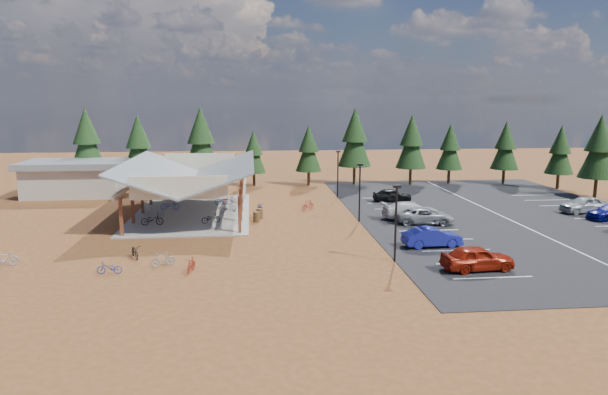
% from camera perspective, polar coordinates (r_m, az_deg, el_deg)
% --- Properties ---
extents(ground, '(140.00, 140.00, 0.00)m').
position_cam_1_polar(ground, '(45.41, 0.11, -3.23)').
color(ground, brown).
rests_on(ground, ground).
extents(asphalt_lot, '(27.00, 44.00, 0.04)m').
position_cam_1_polar(asphalt_lot, '(53.28, 19.99, -1.81)').
color(asphalt_lot, black).
rests_on(asphalt_lot, ground).
extents(concrete_pad, '(10.60, 18.60, 0.10)m').
position_cam_1_polar(concrete_pad, '(52.32, -11.63, -1.57)').
color(concrete_pad, gray).
rests_on(concrete_pad, ground).
extents(bike_pavilion, '(11.65, 19.40, 4.97)m').
position_cam_1_polar(bike_pavilion, '(51.69, -11.78, 2.52)').
color(bike_pavilion, '#563118').
rests_on(bike_pavilion, concrete_pad).
extents(outbuilding, '(11.00, 7.00, 3.90)m').
position_cam_1_polar(outbuilding, '(65.54, -22.96, 1.94)').
color(outbuilding, '#ADA593').
rests_on(outbuilding, ground).
extents(lamp_post_0, '(0.50, 0.25, 5.14)m').
position_cam_1_polar(lamp_post_0, '(36.03, 9.65, -2.10)').
color(lamp_post_0, black).
rests_on(lamp_post_0, ground).
extents(lamp_post_1, '(0.50, 0.25, 5.14)m').
position_cam_1_polar(lamp_post_1, '(47.50, 5.88, 0.98)').
color(lamp_post_1, black).
rests_on(lamp_post_1, ground).
extents(lamp_post_2, '(0.50, 0.25, 5.14)m').
position_cam_1_polar(lamp_post_2, '(59.19, 3.59, 2.85)').
color(lamp_post_2, black).
rests_on(lamp_post_2, ground).
extents(trash_bin_0, '(0.60, 0.60, 0.90)m').
position_cam_1_polar(trash_bin_0, '(47.74, -5.03, -2.05)').
color(trash_bin_0, '#4E361C').
rests_on(trash_bin_0, ground).
extents(trash_bin_1, '(0.60, 0.60, 0.90)m').
position_cam_1_polar(trash_bin_1, '(49.07, -4.69, -1.70)').
color(trash_bin_1, '#4E361C').
rests_on(trash_bin_1, ground).
extents(pine_0, '(4.16, 4.16, 9.69)m').
position_cam_1_polar(pine_0, '(69.50, -21.89, 5.68)').
color(pine_0, '#382314').
rests_on(pine_0, ground).
extents(pine_1, '(3.81, 3.81, 8.87)m').
position_cam_1_polar(pine_1, '(67.09, -17.03, 5.40)').
color(pine_1, '#382314').
rests_on(pine_1, ground).
extents(pine_2, '(4.21, 4.21, 9.82)m').
position_cam_1_polar(pine_2, '(65.37, -10.78, 6.06)').
color(pine_2, '#382314').
rests_on(pine_2, ground).
extents(pine_3, '(2.97, 2.97, 6.91)m').
position_cam_1_polar(pine_3, '(67.11, -5.32, 4.77)').
color(pine_3, '#382314').
rests_on(pine_3, ground).
extents(pine_4, '(3.25, 3.25, 7.58)m').
position_cam_1_polar(pine_4, '(67.13, 0.49, 5.17)').
color(pine_4, '#382314').
rests_on(pine_4, ground).
extents(pine_5, '(4.15, 4.15, 9.67)m').
position_cam_1_polar(pine_5, '(68.24, 5.37, 6.29)').
color(pine_5, '#382314').
rests_on(pine_5, ground).
extents(pine_6, '(3.80, 3.80, 8.84)m').
position_cam_1_polar(pine_6, '(69.04, 11.25, 5.76)').
color(pine_6, '#382314').
rests_on(pine_6, ground).
extents(pine_7, '(3.31, 3.31, 7.70)m').
position_cam_1_polar(pine_7, '(71.19, 15.12, 5.17)').
color(pine_7, '#382314').
rests_on(pine_7, ground).
extents(pine_8, '(3.44, 3.44, 8.00)m').
position_cam_1_polar(pine_8, '(72.83, 20.44, 5.13)').
color(pine_8, '#382314').
rests_on(pine_8, ground).
extents(pine_12, '(3.91, 3.91, 9.11)m').
position_cam_1_polar(pine_12, '(66.49, 28.66, 4.68)').
color(pine_12, '#382314').
rests_on(pine_12, ground).
extents(pine_13, '(3.28, 3.28, 7.64)m').
position_cam_1_polar(pine_13, '(71.44, 25.37, 4.52)').
color(pine_13, '#382314').
rests_on(pine_13, ground).
extents(bike_0, '(1.90, 0.85, 0.96)m').
position_cam_1_polar(bike_0, '(47.67, -15.69, -2.25)').
color(bike_0, black).
rests_on(bike_0, concrete_pad).
extents(bike_1, '(1.78, 0.57, 1.06)m').
position_cam_1_polar(bike_1, '(50.30, -15.52, -1.54)').
color(bike_1, gray).
rests_on(bike_1, concrete_pad).
extents(bike_2, '(1.78, 0.63, 0.93)m').
position_cam_1_polar(bike_2, '(53.75, -13.94, -0.79)').
color(bike_2, '#283C9D').
rests_on(bike_2, concrete_pad).
extents(bike_3, '(1.81, 0.77, 1.05)m').
position_cam_1_polar(bike_3, '(60.25, -14.07, 0.43)').
color(bike_3, maroon).
rests_on(bike_3, concrete_pad).
extents(bike_4, '(1.71, 1.03, 0.85)m').
position_cam_1_polar(bike_4, '(47.38, -9.78, -2.16)').
color(bike_4, black).
rests_on(bike_4, concrete_pad).
extents(bike_5, '(1.66, 0.53, 0.99)m').
position_cam_1_polar(bike_5, '(51.57, -8.05, -1.02)').
color(bike_5, gray).
rests_on(bike_5, concrete_pad).
extents(bike_6, '(1.82, 0.91, 0.91)m').
position_cam_1_polar(bike_6, '(55.43, -8.47, -0.28)').
color(bike_6, '#1B4794').
rests_on(bike_6, concrete_pad).
extents(bike_7, '(1.58, 0.87, 0.91)m').
position_cam_1_polar(bike_7, '(56.71, -8.03, -0.03)').
color(bike_7, maroon).
rests_on(bike_7, concrete_pad).
extents(bike_8, '(1.27, 1.84, 0.91)m').
position_cam_1_polar(bike_8, '(38.59, -17.37, -5.45)').
color(bike_8, black).
rests_on(bike_8, ground).
extents(bike_9, '(1.73, 1.17, 1.02)m').
position_cam_1_polar(bike_9, '(39.93, -29.01, -5.69)').
color(bike_9, gray).
rests_on(bike_9, ground).
extents(bike_10, '(1.54, 0.59, 0.80)m').
position_cam_1_polar(bike_10, '(35.68, -19.81, -6.97)').
color(bike_10, navy).
rests_on(bike_10, ground).
extents(bike_11, '(0.75, 1.61, 0.93)m').
position_cam_1_polar(bike_11, '(34.68, -11.79, -6.95)').
color(bike_11, maroon).
rests_on(bike_11, ground).
extents(bike_13, '(1.60, 0.92, 0.93)m').
position_cam_1_polar(bike_13, '(36.25, -14.62, -6.31)').
color(bike_13, gray).
rests_on(bike_13, ground).
extents(bike_14, '(0.99, 1.73, 0.86)m').
position_cam_1_polar(bike_14, '(52.34, -4.63, -0.97)').
color(bike_14, navy).
rests_on(bike_14, ground).
extents(bike_15, '(1.59, 1.40, 1.00)m').
position_cam_1_polar(bike_15, '(52.52, 0.40, -0.82)').
color(bike_15, maroon).
rests_on(bike_15, ground).
extents(car_0, '(4.71, 2.24, 1.55)m').
position_cam_1_polar(car_0, '(35.87, 17.80, -6.07)').
color(car_0, maroon).
rests_on(car_0, asphalt_lot).
extents(car_1, '(4.40, 1.79, 1.42)m').
position_cam_1_polar(car_1, '(40.55, 13.33, -4.07)').
color(car_1, navy).
rests_on(car_1, asphalt_lot).
extents(car_2, '(5.17, 2.94, 1.36)m').
position_cam_1_polar(car_2, '(47.87, 12.64, -1.89)').
color(car_2, gray).
rests_on(car_2, asphalt_lot).
extents(car_3, '(5.38, 2.51, 1.52)m').
position_cam_1_polar(car_3, '(49.54, 11.21, -1.34)').
color(car_3, '#B9B9B9').
rests_on(car_3, asphalt_lot).
extents(car_4, '(4.06, 1.73, 1.37)m').
position_cam_1_polar(car_4, '(57.52, 9.26, 0.25)').
color(car_4, black).
rests_on(car_4, asphalt_lot).
extents(car_8, '(4.76, 2.38, 1.56)m').
position_cam_1_polar(car_8, '(57.62, 27.40, -0.67)').
color(car_8, '#AAAEB3').
rests_on(car_8, asphalt_lot).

